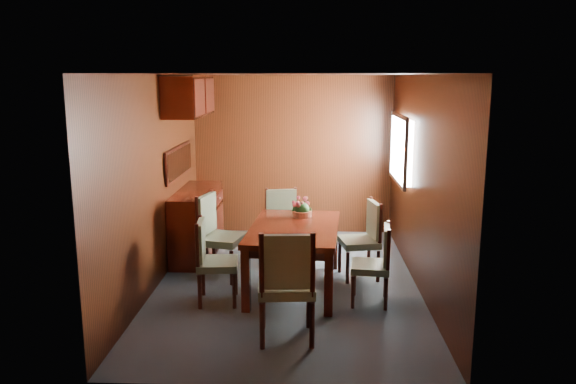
{
  "coord_description": "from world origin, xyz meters",
  "views": [
    {
      "loc": [
        0.25,
        -6.23,
        2.38
      ],
      "look_at": [
        0.0,
        0.2,
        1.05
      ],
      "focal_mm": 35.0,
      "sensor_mm": 36.0,
      "label": 1
    }
  ],
  "objects_px": {
    "chair_left_near": "(211,256)",
    "dining_table": "(295,235)",
    "flower_centerpiece": "(302,207)",
    "sideboard": "(197,223)",
    "chair_right_near": "(377,260)",
    "chair_head": "(287,280)"
  },
  "relations": [
    {
      "from": "dining_table",
      "to": "flower_centerpiece",
      "type": "relative_size",
      "value": 6.51
    },
    {
      "from": "chair_head",
      "to": "flower_centerpiece",
      "type": "height_order",
      "value": "chair_head"
    },
    {
      "from": "chair_right_near",
      "to": "flower_centerpiece",
      "type": "height_order",
      "value": "flower_centerpiece"
    },
    {
      "from": "sideboard",
      "to": "chair_right_near",
      "type": "bearing_deg",
      "value": -35.04
    },
    {
      "from": "sideboard",
      "to": "flower_centerpiece",
      "type": "height_order",
      "value": "flower_centerpiece"
    },
    {
      "from": "dining_table",
      "to": "chair_right_near",
      "type": "xyz_separation_m",
      "value": [
        0.88,
        -0.41,
        -0.15
      ]
    },
    {
      "from": "chair_left_near",
      "to": "chair_right_near",
      "type": "bearing_deg",
      "value": 85.73
    },
    {
      "from": "flower_centerpiece",
      "to": "dining_table",
      "type": "bearing_deg",
      "value": -99.96
    },
    {
      "from": "dining_table",
      "to": "flower_centerpiece",
      "type": "distance_m",
      "value": 0.5
    },
    {
      "from": "flower_centerpiece",
      "to": "chair_left_near",
      "type": "bearing_deg",
      "value": -137.26
    },
    {
      "from": "chair_left_near",
      "to": "flower_centerpiece",
      "type": "distance_m",
      "value": 1.34
    },
    {
      "from": "chair_left_near",
      "to": "flower_centerpiece",
      "type": "relative_size",
      "value": 3.66
    },
    {
      "from": "dining_table",
      "to": "flower_centerpiece",
      "type": "xyz_separation_m",
      "value": [
        0.08,
        0.44,
        0.22
      ]
    },
    {
      "from": "chair_left_near",
      "to": "chair_right_near",
      "type": "xyz_separation_m",
      "value": [
        1.76,
        0.03,
        -0.03
      ]
    },
    {
      "from": "dining_table",
      "to": "chair_head",
      "type": "distance_m",
      "value": 1.34
    },
    {
      "from": "dining_table",
      "to": "sideboard",
      "type": "bearing_deg",
      "value": 143.92
    },
    {
      "from": "chair_left_near",
      "to": "dining_table",
      "type": "bearing_deg",
      "value": 111.31
    },
    {
      "from": "chair_head",
      "to": "flower_centerpiece",
      "type": "relative_size",
      "value": 4.28
    },
    {
      "from": "flower_centerpiece",
      "to": "sideboard",
      "type": "bearing_deg",
      "value": 153.54
    },
    {
      "from": "chair_right_near",
      "to": "chair_head",
      "type": "height_order",
      "value": "chair_head"
    },
    {
      "from": "chair_left_near",
      "to": "chair_head",
      "type": "distance_m",
      "value": 1.24
    },
    {
      "from": "dining_table",
      "to": "chair_right_near",
      "type": "height_order",
      "value": "chair_right_near"
    }
  ]
}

